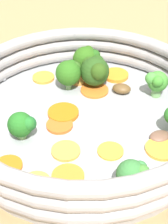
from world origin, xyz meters
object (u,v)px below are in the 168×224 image
Objects in this scene: carrot_slice_7 at (116,75)px; carrot_slice_11 at (43,78)px; broccoli_floret_0 at (22,125)px; broccoli_floret_3 at (157,82)px; carrot_slice_10 at (68,176)px; carrot_slice_2 at (161,149)px; carrot_slice_6 at (8,166)px; carrot_slice_1 at (36,183)px; mushroom_piece_1 at (160,136)px; carrot_slice_8 at (63,113)px; broccoli_floret_2 at (69,72)px; carrot_slice_3 at (110,151)px; carrot_slice_5 at (78,80)px; broccoli_floret_6 at (86,59)px; skillet at (84,124)px; carrot_slice_0 at (60,125)px; carrot_slice_9 at (66,151)px; broccoli_floret_5 at (133,174)px; carrot_slice_4 at (95,90)px; mushroom_piece_0 at (122,89)px; broccoli_floret_4 at (95,70)px.

carrot_slice_7 reaches higher than carrot_slice_11.
broccoli_floret_3 is (0.12, -0.19, 0.00)m from broccoli_floret_0.
carrot_slice_7 is 0.24m from carrot_slice_10.
carrot_slice_2 is 0.20m from carrot_slice_6.
mushroom_piece_1 reaches higher than carrot_slice_1.
broccoli_floret_2 is (0.07, -0.00, 0.03)m from carrot_slice_8.
carrot_slice_5 reaches higher than carrot_slice_3.
broccoli_floret_0 is at bearing 46.11° from carrot_slice_10.
broccoli_floret_6 is (0.01, 0.05, 0.02)m from carrot_slice_7.
broccoli_floret_3 is at bearing -56.58° from skillet.
carrot_slice_7 is (0.12, -0.04, 0.01)m from skillet.
carrot_slice_0 and carrot_slice_5 have the same top height.
carrot_slice_3 is at bearing -121.76° from carrot_slice_0.
carrot_slice_9 is at bearing 96.73° from carrot_slice_2.
broccoli_floret_5 reaches higher than mushroom_piece_1.
broccoli_floret_2 is (0.15, 0.07, 0.03)m from carrot_slice_3.
carrot_slice_2 is 0.98× the size of broccoli_floret_5.
carrot_slice_4 is 0.97× the size of carrot_slice_8.
broccoli_floret_2 is at bearing 150.13° from carrot_slice_5.
carrot_slice_3 is at bearing 179.17° from carrot_slice_7.
skillet is 10.99× the size of carrot_slice_5.
carrot_slice_3 is 0.12m from broccoli_floret_0.
mushroom_piece_1 reaches higher than carrot_slice_0.
broccoli_floret_0 is (-0.17, 0.12, 0.02)m from carrot_slice_7.
carrot_slice_0 is 0.90× the size of carrot_slice_7.
carrot_slice_1 is at bearing 164.52° from carrot_slice_4.
carrot_slice_8 reaches higher than carrot_slice_3.
carrot_slice_11 is at bearing 19.26° from carrot_slice_9.
carrot_slice_10 is at bearing 134.56° from carrot_slice_3.
mushroom_piece_0 is at bearing 22.53° from carrot_slice_2.
carrot_slice_3 is 0.74× the size of broccoli_floret_6.
carrot_slice_9 is at bearing -160.74° from carrot_slice_11.
carrot_slice_6 is at bearing 58.29° from carrot_slice_1.
broccoli_floret_5 is at bearing -164.86° from broccoli_floret_4.
carrot_slice_4 is (0.14, 0.03, 0.00)m from carrot_slice_3.
carrot_slice_8 is 1.55× the size of mushroom_piece_1.
broccoli_floret_3 is at bearing -100.58° from carrot_slice_11.
carrot_slice_5 is at bearing 0.34° from carrot_slice_9.
carrot_slice_4 is 0.06m from carrot_slice_7.
broccoli_floret_4 is (0.21, -0.02, 0.03)m from carrot_slice_10.
carrot_slice_4 is 0.19m from carrot_slice_10.
broccoli_floret_3 is (-0.01, -0.14, -0.00)m from broccoli_floret_2.
broccoli_floret_0 is at bearing 61.69° from broccoli_floret_5.
broccoli_floret_2 is (0.13, -0.05, 0.01)m from broccoli_floret_0.
carrot_slice_7 is 0.05m from mushroom_piece_0.
carrot_slice_9 is 0.05m from carrot_slice_10.
carrot_slice_5 is at bearing 46.38° from carrot_slice_4.
carrot_slice_8 reaches higher than carrot_slice_6.
mushroom_piece_1 reaches higher than carrot_slice_10.
carrot_slice_6 is 0.06m from broccoli_floret_0.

